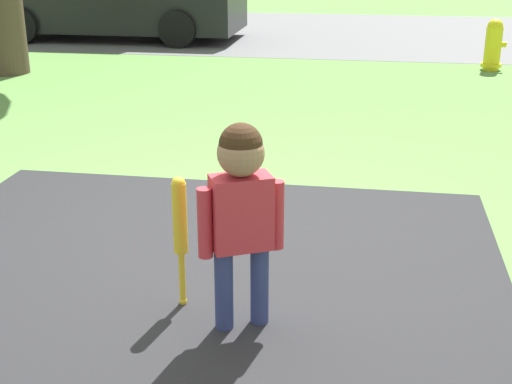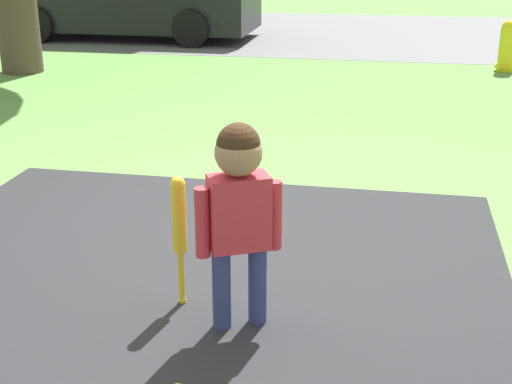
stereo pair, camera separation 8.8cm
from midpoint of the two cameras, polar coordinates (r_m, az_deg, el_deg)
The scene contains 6 objects.
ground_plane at distance 4.34m, azimuth -0.12°, elevation -3.71°, with size 60.00×60.00×0.00m, color #5B8C42.
street_strip at distance 13.47m, azimuth 7.82°, elevation 12.53°, with size 40.00×6.00×0.01m.
child at distance 3.16m, azimuth -0.58°, elevation -0.54°, with size 0.37×0.25×0.99m.
baseball_bat at distance 3.44m, azimuth -5.43°, elevation -2.47°, with size 0.07×0.07×0.68m.
fire_hydrant at distance 10.11m, azimuth 19.72°, elevation 10.93°, with size 0.30×0.27×0.67m.
parked_car at distance 12.82m, azimuth -10.07°, elevation 14.86°, with size 4.27×1.92×1.35m.
Camera 2 is at (0.81, -3.89, 1.76)m, focal length 50.00 mm.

